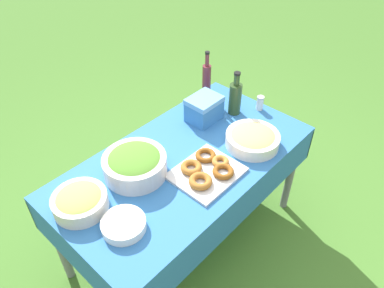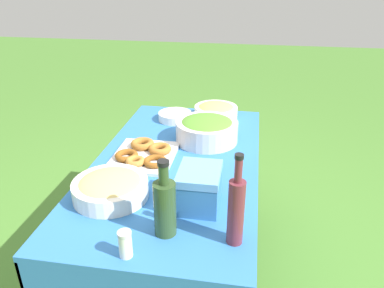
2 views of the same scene
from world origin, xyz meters
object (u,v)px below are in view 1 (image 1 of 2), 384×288
object	(u,v)px
wine_bottle	(207,80)
donut_platter	(206,171)
cooler_box	(204,109)
olive_oil_bottle	(235,97)
pasta_bowl	(253,139)
plate_stack	(124,225)
salad_bowl	(135,164)
fruit_bowl	(80,201)

from	to	relation	value
wine_bottle	donut_platter	bearing A→B (deg)	-139.04
donut_platter	cooler_box	distance (m)	0.49
olive_oil_bottle	cooler_box	bearing A→B (deg)	153.95
pasta_bowl	plate_stack	world-z (taller)	pasta_bowl
salad_bowl	fruit_bowl	bearing A→B (deg)	177.64
donut_platter	fruit_bowl	world-z (taller)	fruit_bowl
cooler_box	plate_stack	bearing A→B (deg)	-162.27
olive_oil_bottle	wine_bottle	distance (m)	0.25
plate_stack	olive_oil_bottle	xyz separation A→B (m)	(1.07, 0.19, 0.09)
donut_platter	plate_stack	distance (m)	0.53
donut_platter	olive_oil_bottle	bearing A→B (deg)	23.30
salad_bowl	donut_platter	size ratio (longest dim) A/B	0.95
pasta_bowl	plate_stack	size ratio (longest dim) A/B	1.50
salad_bowl	wine_bottle	world-z (taller)	wine_bottle
donut_platter	olive_oil_bottle	size ratio (longest dim) A/B	1.22
olive_oil_bottle	donut_platter	bearing A→B (deg)	-156.70
pasta_bowl	plate_stack	bearing A→B (deg)	174.40
pasta_bowl	fruit_bowl	bearing A→B (deg)	160.64
salad_bowl	fruit_bowl	distance (m)	0.34
fruit_bowl	cooler_box	xyz separation A→B (m)	(0.94, 0.04, 0.03)
pasta_bowl	wine_bottle	distance (m)	0.56
donut_platter	wine_bottle	bearing A→B (deg)	40.96
olive_oil_bottle	pasta_bowl	bearing A→B (deg)	-124.19
pasta_bowl	fruit_bowl	xyz separation A→B (m)	(-0.94, 0.33, 0.00)
cooler_box	donut_platter	bearing A→B (deg)	-137.29
salad_bowl	cooler_box	size ratio (longest dim) A/B	1.66
olive_oil_bottle	wine_bottle	world-z (taller)	wine_bottle
salad_bowl	olive_oil_bottle	world-z (taller)	olive_oil_bottle
donut_platter	wine_bottle	distance (m)	0.74
pasta_bowl	olive_oil_bottle	size ratio (longest dim) A/B	1.07
salad_bowl	plate_stack	xyz separation A→B (m)	(-0.27, -0.23, -0.05)
plate_stack	cooler_box	bearing A→B (deg)	17.73
salad_bowl	plate_stack	size ratio (longest dim) A/B	1.63
plate_stack	cooler_box	world-z (taller)	cooler_box
donut_platter	cooler_box	bearing A→B (deg)	42.71
cooler_box	salad_bowl	bearing A→B (deg)	-175.33
plate_stack	fruit_bowl	distance (m)	0.25
salad_bowl	pasta_bowl	xyz separation A→B (m)	(0.61, -0.32, -0.02)
fruit_bowl	cooler_box	world-z (taller)	cooler_box
cooler_box	fruit_bowl	bearing A→B (deg)	-177.83
pasta_bowl	donut_platter	world-z (taller)	pasta_bowl
donut_platter	wine_bottle	xyz separation A→B (m)	(0.55, 0.48, 0.11)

